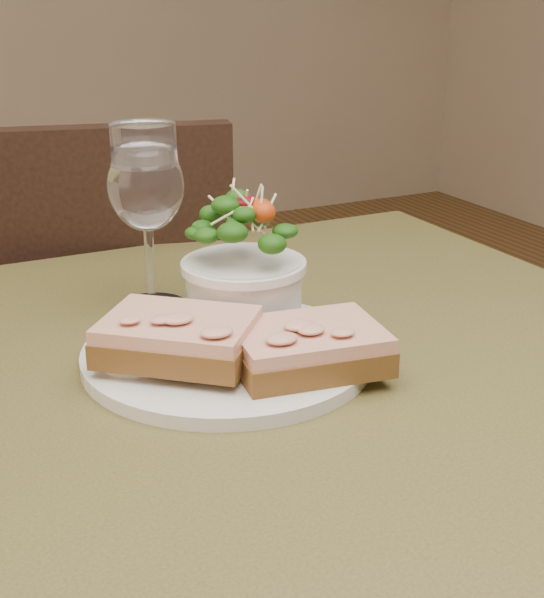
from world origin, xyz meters
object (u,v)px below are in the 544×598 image
dinner_plate (227,354)px  salad_bowl (244,262)px  cafe_table (279,468)px  ramekin (137,342)px  sandwich_front (308,347)px  chair_far (94,479)px  sandwich_back (178,337)px  wine_glass (146,191)px

dinner_plate → salad_bowl: size_ratio=2.03×
cafe_table → salad_bowl: (0.01, 0.08, 0.17)m
dinner_plate → ramekin: bearing=177.7°
sandwich_front → chair_far: bearing=102.6°
cafe_table → chair_far: bearing=93.3°
chair_far → ramekin: bearing=95.8°
cafe_table → chair_far: (-0.03, 0.61, -0.36)m
dinner_plate → chair_far: bearing=90.1°
cafe_table → chair_far: size_ratio=0.89×
sandwich_back → ramekin: (-0.03, 0.02, -0.01)m
chair_far → sandwich_back: chair_far is taller
chair_far → sandwich_back: size_ratio=5.79×
cafe_table → sandwich_front: (0.01, -0.03, 0.13)m
dinner_plate → sandwich_front: (0.05, -0.06, 0.02)m
chair_far → sandwich_front: chair_far is taller
salad_bowl → chair_far: bearing=94.4°
ramekin → wine_glass: size_ratio=0.35×
sandwich_front → wine_glass: 0.24m
chair_far → wine_glass: size_ratio=5.14×
wine_glass → salad_bowl: bearing=-60.5°
chair_far → dinner_plate: chair_far is taller
chair_far → ramekin: 0.75m
dinner_plate → ramekin: 0.08m
sandwich_front → ramekin: 0.14m
sandwich_back → wine_glass: size_ratio=0.89×
dinner_plate → ramekin: ramekin is taller
chair_far → sandwich_back: bearing=99.0°
cafe_table → ramekin: ramekin is taller
ramekin → salad_bowl: bearing=21.2°
ramekin → sandwich_front: bearing=-27.8°
sandwich_back → cafe_table: bearing=25.3°
wine_glass → chair_far: bearing=87.6°
wine_glass → dinner_plate: bearing=-83.2°
cafe_table → sandwich_back: 0.16m
ramekin → wine_glass: wine_glass is taller
cafe_table → salad_bowl: salad_bowl is taller
chair_far → dinner_plate: 0.74m
sandwich_back → wine_glass: 0.19m
dinner_plate → salad_bowl: 0.09m
sandwich_front → sandwich_back: size_ratio=0.88×
sandwich_front → wine_glass: wine_glass is taller
chair_far → salad_bowl: 0.74m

